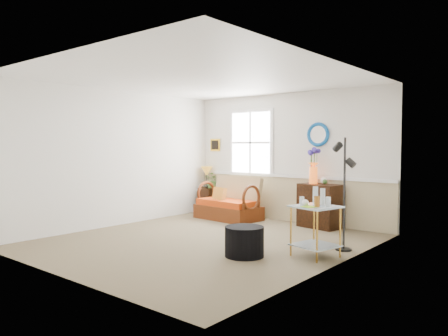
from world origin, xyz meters
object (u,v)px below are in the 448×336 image
Objects in this scene: loveseat at (228,198)px; floor_lamp at (344,194)px; lamp_stand at (207,200)px; side_table at (315,231)px; ottoman at (244,241)px; cabinet at (321,206)px.

loveseat is 0.81× the size of floor_lamp.
floor_lamp reaches higher than lamp_stand.
loveseat is at bearing -175.83° from floor_lamp.
ottoman is at bearing -141.23° from side_table.
floor_lamp reaches higher than loveseat.
floor_lamp is at bearing 53.24° from ottoman.
lamp_stand is 1.04× the size of ottoman.
ottoman is (3.08, -2.67, -0.07)m from lamp_stand.
side_table is at bearing -80.59° from floor_lamp.
side_table is (0.96, -2.02, -0.05)m from cabinet.
cabinet is 0.49× the size of floor_lamp.
ottoman is (-0.91, -1.22, -0.62)m from floor_lamp.
side_table is (2.87, -1.63, -0.08)m from loveseat.
side_table is at bearing 38.77° from ottoman.
ottoman is at bearing -40.93° from lamp_stand.
side_table is 1.31× the size of ottoman.
loveseat is 2.47× the size of ottoman.
side_table is at bearing -54.55° from cabinet.
loveseat reaches higher than lamp_stand.
side_table is 0.43× the size of floor_lamp.
cabinet is 1.15× the size of side_table.
lamp_stand is at bearing -177.14° from floor_lamp.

